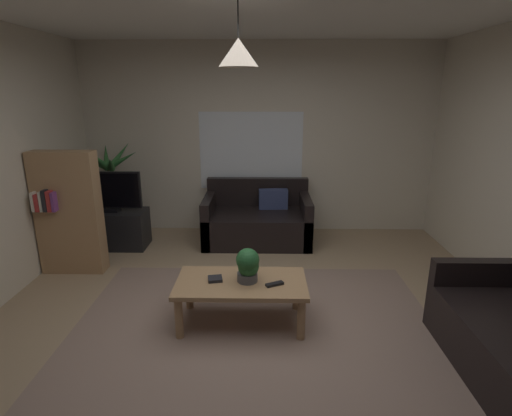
{
  "coord_description": "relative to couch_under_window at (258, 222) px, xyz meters",
  "views": [
    {
      "loc": [
        0.06,
        -3.01,
        2.04
      ],
      "look_at": [
        0.0,
        0.3,
        1.05
      ],
      "focal_mm": 28.01,
      "sensor_mm": 36.0,
      "label": 1
    }
  ],
  "objects": [
    {
      "name": "tv",
      "position": [
        -1.93,
        -0.27,
        0.5
      ],
      "size": [
        0.85,
        0.16,
        0.53
      ],
      "color": "black",
      "rests_on": "tv_stand"
    },
    {
      "name": "tv_stand",
      "position": [
        -1.93,
        -0.25,
        -0.02
      ],
      "size": [
        0.9,
        0.44,
        0.5
      ],
      "primitive_type": "cube",
      "color": "black",
      "rests_on": "ground"
    },
    {
      "name": "remote_on_table_0",
      "position": [
        0.18,
        -2.13,
        0.15
      ],
      "size": [
        0.17,
        0.12,
        0.02
      ],
      "primitive_type": "cube",
      "rotation": [
        0.0,
        0.0,
        2.03
      ],
      "color": "black",
      "rests_on": "coffee_table"
    },
    {
      "name": "book_on_table_0",
      "position": [
        -0.35,
        -2.04,
        0.15
      ],
      "size": [
        0.14,
        0.14,
        0.03
      ],
      "primitive_type": "cube",
      "rotation": [
        0.0,
        0.0,
        0.19
      ],
      "color": "black",
      "rests_on": "coffee_table"
    },
    {
      "name": "potted_palm_corner",
      "position": [
        -2.06,
        0.16,
        0.34
      ],
      "size": [
        0.95,
        0.77,
        1.35
      ],
      "color": "#B77051",
      "rests_on": "ground"
    },
    {
      "name": "floor",
      "position": [
        0.01,
        -2.23,
        -0.28
      ],
      "size": [
        4.98,
        5.45,
        0.02
      ],
      "primitive_type": "cube",
      "color": "#9E8466",
      "rests_on": "ground"
    },
    {
      "name": "potted_plant_on_table",
      "position": [
        -0.06,
        -2.06,
        0.3
      ],
      "size": [
        0.2,
        0.21,
        0.31
      ],
      "color": "#4C4C51",
      "rests_on": "coffee_table"
    },
    {
      "name": "pendant_lamp",
      "position": [
        -0.12,
        -2.06,
        2.03
      ],
      "size": [
        0.31,
        0.31,
        0.48
      ],
      "color": "black"
    },
    {
      "name": "rug",
      "position": [
        0.01,
        -2.43,
        -0.27
      ],
      "size": [
        3.24,
        3.0,
        0.01
      ],
      "primitive_type": "cube",
      "color": "gray",
      "rests_on": "ground"
    },
    {
      "name": "bookshelf_corner",
      "position": [
        -2.11,
        -1.0,
        0.43
      ],
      "size": [
        0.7,
        0.31,
        1.4
      ],
      "color": "#A87F56",
      "rests_on": "ground"
    },
    {
      "name": "coffee_table",
      "position": [
        -0.12,
        -2.06,
        0.08
      ],
      "size": [
        1.15,
        0.6,
        0.41
      ],
      "color": "#A87F56",
      "rests_on": "ground"
    },
    {
      "name": "window_pane",
      "position": [
        -0.1,
        0.49,
        0.91
      ],
      "size": [
        1.47,
        0.01,
        1.1
      ],
      "primitive_type": "cube",
      "color": "white"
    },
    {
      "name": "wall_back",
      "position": [
        0.01,
        0.53,
        1.06
      ],
      "size": [
        5.1,
        0.06,
        2.68
      ],
      "primitive_type": "cube",
      "color": "beige",
      "rests_on": "ground"
    },
    {
      "name": "couch_under_window",
      "position": [
        0.0,
        0.0,
        0.0
      ],
      "size": [
        1.44,
        0.87,
        0.82
      ],
      "color": "black",
      "rests_on": "ground"
    }
  ]
}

